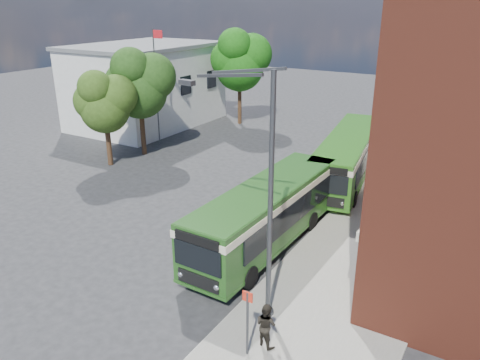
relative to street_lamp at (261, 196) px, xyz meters
The scene contains 13 objects.
ground 7.10m from the street_lamp, 157.54° to the left, with size 120.00×120.00×0.00m, color #28282B.
pavement 11.27m from the street_lamp, 77.80° to the left, with size 6.00×48.00×0.15m, color gray.
kerb_line 11.12m from the street_lamp, 95.07° to the left, with size 0.12×48.00×0.01m, color beige.
white_building 30.38m from the street_lamp, 138.79° to the left, with size 9.40×13.40×7.30m.
flagpole 22.89m from the street_lamp, 139.05° to the left, with size 0.95×0.10×9.00m.
street_lamp is the anchor object (origin of this frame).
bus_stop_sign 4.02m from the street_lamp, 70.87° to the right, with size 0.35×0.08×2.52m.
bus_front 6.07m from the street_lamp, 114.87° to the left, with size 2.86×10.93×3.02m.
bus_rear 15.56m from the street_lamp, 96.90° to the left, with size 4.36×12.53×3.02m.
pedestrian_b 4.27m from the street_lamp, 54.42° to the right, with size 0.77×0.60×1.58m, color black.
tree_left 19.60m from the street_lamp, 151.21° to the left, with size 3.98×3.78×6.72m.
tree_mid 20.94m from the street_lamp, 143.22° to the left, with size 4.71×4.48×7.96m.
tree_right 28.85m from the street_lamp, 122.28° to the left, with size 5.18×4.92×8.74m.
Camera 1 is at (11.67, -14.81, 10.94)m, focal length 35.00 mm.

